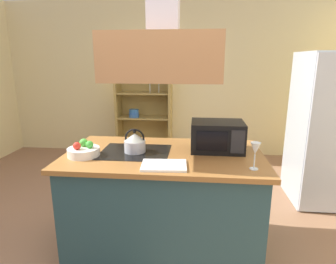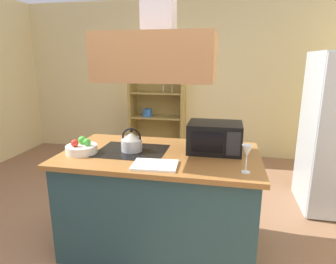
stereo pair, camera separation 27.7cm
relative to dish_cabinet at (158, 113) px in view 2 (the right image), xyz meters
name	(u,v)px [view 2 (the right image)]	position (x,y,z in m)	size (l,w,h in m)	color
ground_plane	(134,253)	(0.44, -2.78, -0.77)	(7.80, 7.80, 0.00)	#896145
wall_back	(184,79)	(0.44, 0.22, 0.58)	(6.00, 0.12, 2.70)	beige
kitchen_island	(160,199)	(0.65, -2.59, -0.32)	(1.71, 0.98, 0.90)	#27464A
range_hood	(159,44)	(0.65, -2.59, 1.04)	(0.90, 0.70, 1.18)	#B67B48
dish_cabinet	(158,113)	(0.00, 0.00, 0.00)	(0.97, 0.40, 1.73)	#A88A45
kettle	(132,141)	(0.39, -2.59, 0.22)	(0.19, 0.19, 0.21)	silver
cutting_board	(155,165)	(0.69, -2.91, 0.14)	(0.34, 0.24, 0.02)	white
microwave	(215,137)	(1.11, -2.46, 0.26)	(0.46, 0.35, 0.26)	black
wine_glass_on_counter	(247,152)	(1.35, -2.90, 0.28)	(0.08, 0.08, 0.21)	silver
fruit_bowl	(82,148)	(-0.02, -2.74, 0.18)	(0.27, 0.27, 0.14)	silver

